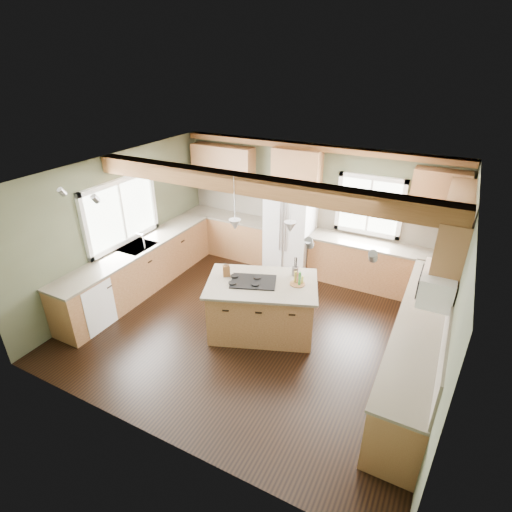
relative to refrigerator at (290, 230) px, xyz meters
The scene contains 37 objects.
floor 2.32m from the refrigerator, 81.95° to the right, with size 5.60×5.60×0.00m, color black.
ceiling 2.73m from the refrigerator, 81.95° to the right, with size 5.60×5.60×0.00m, color silver.
wall_back 0.63m from the refrigerator, 51.71° to the left, with size 5.60×5.60×0.00m, color #434833.
wall_left 3.30m from the refrigerator, 139.70° to the right, with size 5.00×5.00×0.00m, color #434833.
wall_right 3.78m from the refrigerator, 34.37° to the right, with size 5.00×5.00×0.00m, color #434833.
ceiling_beam 2.70m from the refrigerator, 82.16° to the right, with size 5.55×0.26×0.26m, color brown.
soffit_trim 1.69m from the refrigerator, 43.03° to the left, with size 5.55×0.20×0.10m, color brown.
backsplash_back 0.57m from the refrigerator, 50.58° to the left, with size 5.58×0.03×0.58m, color brown.
backsplash_right 3.73m from the refrigerator, 33.86° to the right, with size 0.03×3.70×0.58m, color brown.
base_cab_back_left 1.56m from the refrigerator, behind, with size 2.02×0.60×0.88m, color brown.
counter_back_left 1.49m from the refrigerator, behind, with size 2.06×0.64×0.04m, color #463F33.
base_cab_back_right 1.85m from the refrigerator, ahead, with size 2.62×0.60×0.88m, color brown.
counter_back_right 1.79m from the refrigerator, ahead, with size 2.66×0.64×0.04m, color #463F33.
base_cab_left 3.06m from the refrigerator, 136.74° to the right, with size 0.60×3.70×0.88m, color brown.
counter_left 3.02m from the refrigerator, 136.74° to the right, with size 0.64×3.74×0.04m, color #463F33.
base_cab_right 3.51m from the refrigerator, 36.47° to the right, with size 0.60×3.70×0.88m, color brown.
counter_right 3.48m from the refrigerator, 36.47° to the right, with size 0.64×3.74×0.04m, color #463F33.
upper_cab_back_left 2.00m from the refrigerator, behind, with size 1.40×0.35×0.90m, color brown.
upper_cab_over_fridge 1.27m from the refrigerator, 90.00° to the left, with size 0.96×0.35×0.70m, color brown.
upper_cab_right 3.34m from the refrigerator, 22.64° to the right, with size 0.35×2.20×0.90m, color brown.
upper_cab_back_corner 2.81m from the refrigerator, ahead, with size 0.90×0.35×0.90m, color brown.
window_left 3.30m from the refrigerator, 140.15° to the right, with size 0.04×1.60×1.05m, color white.
window_back 1.63m from the refrigerator, 13.94° to the left, with size 1.10×0.04×1.00m, color white.
sink 3.02m from the refrigerator, 136.74° to the right, with size 0.50×0.65×0.03m, color #262628.
faucet 2.90m from the refrigerator, 134.30° to the right, with size 0.02×0.02×0.28m, color #B2B2B7.
dishwasher 4.05m from the refrigerator, 123.02° to the right, with size 0.60×0.60×0.84m, color white.
oven 4.40m from the refrigerator, 50.38° to the right, with size 0.60×0.72×0.84m, color white.
microwave 3.66m from the refrigerator, 37.00° to the right, with size 0.40×0.70×0.38m, color white.
pendant_left 2.52m from the refrigerator, 88.42° to the right, with size 0.18×0.18×0.16m, color #B2B2B7.
pendant_right 2.40m from the refrigerator, 68.07° to the right, with size 0.18×0.18×0.16m, color #B2B2B7.
refrigerator is the anchor object (origin of this frame).
island 2.27m from the refrigerator, 78.54° to the right, with size 1.62×0.99×0.88m, color brown.
island_top 2.22m from the refrigerator, 78.54° to the right, with size 1.72×1.10×0.04m, color #463F33.
cooktop 2.25m from the refrigerator, 81.93° to the right, with size 0.70×0.47×0.02m, color black.
knife_block 2.26m from the refrigerator, 94.09° to the right, with size 0.11×0.08×0.19m, color brown.
utensil_crock 1.90m from the refrigerator, 64.84° to the right, with size 0.11×0.11×0.14m, color #453B37.
bottle_tray 2.19m from the refrigerator, 64.19° to the right, with size 0.24×0.24×0.22m, color #5A301B, non-canonical shape.
Camera 1 is at (2.52, -4.87, 4.13)m, focal length 28.00 mm.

